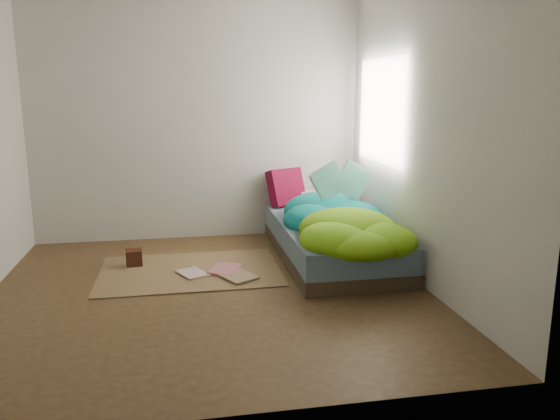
% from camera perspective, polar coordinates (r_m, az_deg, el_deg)
% --- Properties ---
extents(ground, '(3.50, 3.50, 0.00)m').
position_cam_1_polar(ground, '(4.50, -7.25, -8.51)').
color(ground, '#432B1A').
rests_on(ground, ground).
extents(room_walls, '(3.54, 3.54, 2.62)m').
position_cam_1_polar(room_walls, '(4.21, -7.69, 12.67)').
color(room_walls, '#BCBAB2').
rests_on(room_walls, ground).
extents(bed, '(1.00, 2.00, 0.34)m').
position_cam_1_polar(bed, '(5.32, 5.47, -3.25)').
color(bed, '#34241C').
rests_on(bed, ground).
extents(duvet, '(0.96, 1.84, 0.34)m').
position_cam_1_polar(duvet, '(5.03, 6.24, -0.16)').
color(duvet, '#076975').
rests_on(duvet, bed).
extents(rug, '(1.60, 1.10, 0.01)m').
position_cam_1_polar(rug, '(5.01, -9.35, -6.29)').
color(rug, brown).
rests_on(rug, ground).
extents(pillow_floral, '(0.67, 0.50, 0.14)m').
position_cam_1_polar(pillow_floral, '(6.05, 5.08, 1.01)').
color(pillow_floral, silver).
rests_on(pillow_floral, bed).
extents(pillow_magenta, '(0.42, 0.30, 0.41)m').
position_cam_1_polar(pillow_magenta, '(6.04, 0.66, 2.37)').
color(pillow_magenta, '#520520').
rests_on(pillow_magenta, bed).
extents(open_book, '(0.51, 0.13, 0.31)m').
position_cam_1_polar(open_book, '(5.31, 6.42, 4.05)').
color(open_book, green).
rests_on(open_book, duvet).
extents(wooden_box, '(0.16, 0.16, 0.14)m').
position_cam_1_polar(wooden_box, '(5.24, -15.02, -4.82)').
color(wooden_box, '#36180C').
rests_on(wooden_box, rug).
extents(floor_book_a, '(0.30, 0.34, 0.02)m').
position_cam_1_polar(floor_book_a, '(4.85, -10.19, -6.77)').
color(floor_book_a, white).
rests_on(floor_book_a, rug).
extents(floor_book_b, '(0.35, 0.39, 0.03)m').
position_cam_1_polar(floor_book_b, '(4.98, -7.09, -6.10)').
color(floor_book_b, '#CE7783').
rests_on(floor_book_b, rug).
extents(floor_book_c, '(0.38, 0.41, 0.03)m').
position_cam_1_polar(floor_book_c, '(4.70, -5.69, -7.24)').
color(floor_book_c, tan).
rests_on(floor_book_c, rug).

